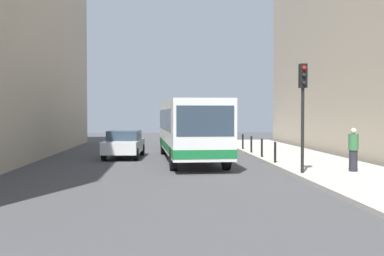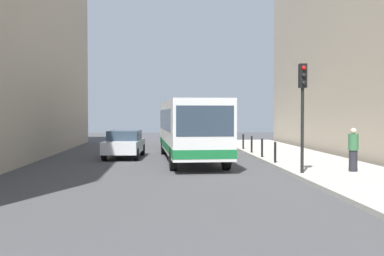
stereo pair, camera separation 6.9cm
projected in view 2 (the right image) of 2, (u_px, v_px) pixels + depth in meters
name	position (u px, v px, depth m)	size (l,w,h in m)	color
ground_plane	(203.00, 170.00, 19.02)	(80.00, 80.00, 0.00)	#424244
sidewalk	(328.00, 168.00, 19.37)	(4.40, 40.00, 0.15)	#ADA89E
bus	(189.00, 127.00, 23.02)	(3.05, 11.13, 3.00)	white
car_beside_bus	(125.00, 143.00, 24.60)	(2.08, 4.50, 1.48)	silver
car_behind_bus	(182.00, 136.00, 32.74)	(1.97, 4.45, 1.48)	black
traffic_light	(303.00, 97.00, 16.92)	(0.28, 0.33, 4.10)	black
bollard_near	(275.00, 152.00, 20.66)	(0.11, 0.11, 0.95)	black
bollard_mid	(262.00, 148.00, 23.38)	(0.11, 0.11, 0.95)	black
bollard_far	(252.00, 144.00, 26.10)	(0.11, 0.11, 0.95)	black
bollard_farthest	(243.00, 142.00, 28.81)	(0.11, 0.11, 0.95)	black
pedestrian_near_signal	(353.00, 150.00, 17.45)	(0.38, 0.38, 1.68)	#26262D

